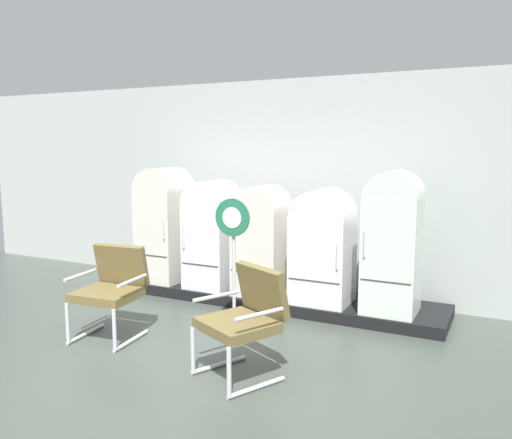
# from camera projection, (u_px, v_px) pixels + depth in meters

# --- Properties ---
(ground) EXTENTS (12.00, 10.00, 0.05)m
(ground) POSITION_uv_depth(u_px,v_px,m) (110.00, 405.00, 4.14)
(ground) COLOR #404841
(back_wall) EXTENTS (11.76, 0.12, 2.93)m
(back_wall) POSITION_uv_depth(u_px,v_px,m) (289.00, 186.00, 7.18)
(back_wall) COLOR #B5BCB8
(back_wall) RESTS_ON ground
(display_plinth) EXTENTS (4.49, 0.95, 0.14)m
(display_plinth) POSITION_uv_depth(u_px,v_px,m) (270.00, 296.00, 6.81)
(display_plinth) COLOR black
(display_plinth) RESTS_ON ground
(refrigerator_0) EXTENTS (0.60, 0.70, 1.59)m
(refrigerator_0) POSITION_uv_depth(u_px,v_px,m) (165.00, 221.00, 7.30)
(refrigerator_0) COLOR silver
(refrigerator_0) RESTS_ON display_plinth
(refrigerator_1) EXTENTS (0.60, 0.67, 1.44)m
(refrigerator_1) POSITION_uv_depth(u_px,v_px,m) (212.00, 231.00, 6.95)
(refrigerator_1) COLOR white
(refrigerator_1) RESTS_ON display_plinth
(refrigerator_2) EXTENTS (0.61, 0.63, 1.40)m
(refrigerator_2) POSITION_uv_depth(u_px,v_px,m) (262.00, 237.00, 6.60)
(refrigerator_2) COLOR silver
(refrigerator_2) RESTS_ON display_plinth
(refrigerator_3) EXTENTS (0.69, 0.63, 1.39)m
(refrigerator_3) POSITION_uv_depth(u_px,v_px,m) (323.00, 244.00, 6.24)
(refrigerator_3) COLOR white
(refrigerator_3) RESTS_ON display_plinth
(refrigerator_4) EXTENTS (0.60, 0.62, 1.62)m
(refrigerator_4) POSITION_uv_depth(u_px,v_px,m) (393.00, 238.00, 5.85)
(refrigerator_4) COLOR silver
(refrigerator_4) RESTS_ON display_plinth
(armchair_left) EXTENTS (0.73, 0.72, 0.97)m
(armchair_left) POSITION_uv_depth(u_px,v_px,m) (112.00, 285.00, 5.50)
(armchair_left) COLOR silver
(armchair_left) RESTS_ON ground
(armchair_right) EXTENTS (0.85, 0.86, 0.97)m
(armchair_right) POSITION_uv_depth(u_px,v_px,m) (245.00, 315.00, 4.55)
(armchair_right) COLOR silver
(armchair_right) RESTS_ON ground
(sign_stand) EXTENTS (0.40, 0.32, 1.49)m
(sign_stand) POSITION_uv_depth(u_px,v_px,m) (233.00, 273.00, 5.53)
(sign_stand) COLOR #2D2D30
(sign_stand) RESTS_ON ground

